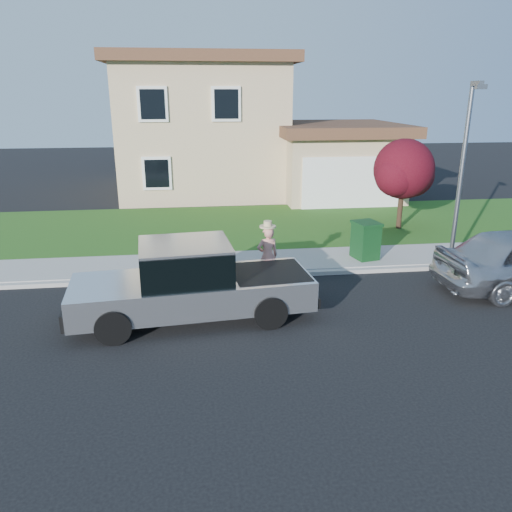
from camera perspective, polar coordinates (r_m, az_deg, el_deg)
The scene contains 10 objects.
ground at distance 11.72m, azimuth -3.77°, elevation -7.66°, with size 80.00×80.00×0.00m, color black.
curb at distance 14.44m, azimuth -0.53°, elevation -2.24°, with size 40.00×0.20×0.12m, color gray.
sidewalk at distance 15.46m, azimuth -1.00°, elevation -0.77°, with size 40.00×2.00×0.15m, color gray.
lawn at distance 19.75m, azimuth -2.41°, elevation 3.39°, with size 40.00×7.00×0.10m, color #1C4413.
house at distance 27.05m, azimuth -3.27°, elevation 14.11°, with size 14.00×11.30×6.85m.
pickup_truck at distance 11.70m, azimuth -7.39°, elevation -3.18°, with size 5.82×2.45×1.86m.
woman at distance 13.66m, azimuth 1.32°, elevation 0.12°, with size 0.67×0.50×1.83m.
ornamental_tree at distance 19.69m, azimuth 16.59°, elevation 9.21°, with size 2.47×2.23×3.39m.
trash_bin at distance 15.86m, azimuth 12.41°, elevation 1.81°, with size 0.88×0.96×1.16m.
street_lamp at distance 15.34m, azimuth 22.57°, elevation 9.24°, with size 0.29×0.70×5.39m.
Camera 1 is at (-0.55, -10.53, 5.12)m, focal length 35.00 mm.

